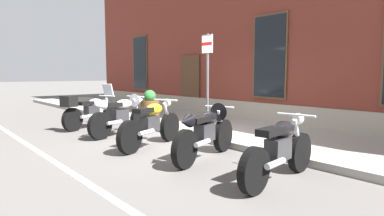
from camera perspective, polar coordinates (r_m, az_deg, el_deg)
name	(u,v)px	position (r m, az deg, el deg)	size (l,w,h in m)	color
ground_plane	(190,139)	(8.00, -0.39, -5.47)	(140.00, 140.00, 0.00)	#565451
sidewalk	(234,130)	(9.04, 7.27, -3.74)	(28.20, 3.12, 0.14)	gray
lane_stripe	(54,162)	(6.50, -22.97, -8.59)	(28.20, 0.12, 0.01)	silver
motorcycle_silver_touring	(90,110)	(10.03, -17.35, -0.32)	(1.06, 2.10, 1.29)	black
motorcycle_white_sport	(123,113)	(8.68, -11.87, -0.87)	(0.79, 2.03, 1.06)	black
motorcycle_yellow_naked	(152,124)	(7.16, -6.98, -2.82)	(0.94, 2.04, 1.01)	black
motorcycle_black_sport	(208,129)	(6.14, 2.82, -3.70)	(0.88, 2.05, 1.02)	black
motorcycle_black_naked	(280,149)	(4.99, 15.17, -7.00)	(0.62, 2.02, 0.97)	black
parking_sign	(207,69)	(8.12, 2.72, 6.83)	(0.36, 0.07, 2.43)	#4C4C51
barrel_planter	(150,107)	(10.62, -7.36, 0.22)	(0.63, 0.63, 0.94)	brown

